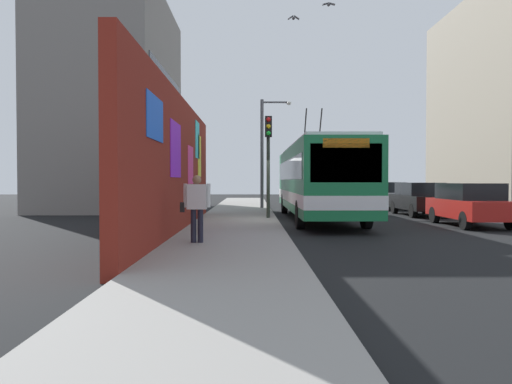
% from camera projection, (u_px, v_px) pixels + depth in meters
% --- Properties ---
extents(ground_plane, '(80.00, 80.00, 0.00)m').
position_uv_depth(ground_plane, '(278.00, 224.00, 18.92)').
color(ground_plane, black).
extents(sidewalk_slab, '(48.00, 3.20, 0.15)m').
position_uv_depth(sidewalk_slab, '(237.00, 222.00, 18.91)').
color(sidewalk_slab, gray).
rests_on(sidewalk_slab, ground_plane).
extents(graffiti_wall, '(15.24, 0.32, 4.30)m').
position_uv_depth(graffiti_wall, '(179.00, 165.00, 15.47)').
color(graffiti_wall, maroon).
rests_on(graffiti_wall, ground_plane).
extents(building_far_left, '(11.86, 6.18, 12.42)m').
position_uv_depth(building_far_left, '(115.00, 105.00, 29.15)').
color(building_far_left, gray).
rests_on(building_far_left, ground_plane).
extents(city_bus, '(12.57, 2.58, 4.95)m').
position_uv_depth(city_bus, '(318.00, 178.00, 20.83)').
color(city_bus, '#19723F').
rests_on(city_bus, ground_plane).
extents(parked_car_red, '(4.24, 1.78, 1.58)m').
position_uv_depth(parked_car_red, '(470.00, 204.00, 17.90)').
color(parked_car_red, '#B21E19').
rests_on(parked_car_red, ground_plane).
extents(parked_car_black, '(4.33, 1.78, 1.58)m').
position_uv_depth(parked_car_black, '(419.00, 198.00, 23.26)').
color(parked_car_black, black).
rests_on(parked_car_black, ground_plane).
extents(parked_car_silver, '(4.65, 1.88, 1.58)m').
position_uv_depth(parked_car_silver, '(386.00, 195.00, 29.00)').
color(parked_car_silver, '#B7B7BC').
rests_on(parked_car_silver, ground_plane).
extents(parked_car_white, '(4.37, 1.84, 1.58)m').
position_uv_depth(parked_car_white, '(363.00, 192.00, 35.12)').
color(parked_car_white, white).
rests_on(parked_car_white, ground_plane).
extents(pedestrian_near_wall, '(0.22, 0.74, 1.66)m').
position_uv_depth(pedestrian_near_wall, '(196.00, 203.00, 11.98)').
color(pedestrian_near_wall, '#1E1E2D').
rests_on(pedestrian_near_wall, sidewalk_slab).
extents(traffic_light, '(0.49, 0.28, 4.16)m').
position_uv_depth(traffic_light, '(268.00, 149.00, 19.82)').
color(traffic_light, '#2D382D').
rests_on(traffic_light, sidewalk_slab).
extents(street_lamp, '(0.44, 1.73, 6.04)m').
position_uv_depth(street_lamp, '(266.00, 145.00, 27.15)').
color(street_lamp, '#4C4C51').
rests_on(street_lamp, sidewalk_slab).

